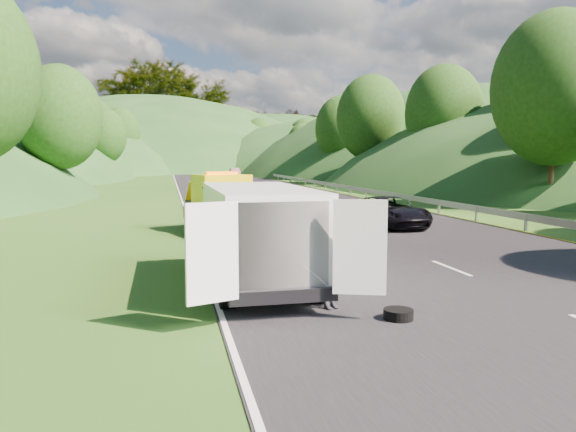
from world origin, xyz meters
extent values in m
plane|color=#38661E|center=(0.00, 0.00, 0.00)|extent=(320.00, 320.00, 0.00)
cube|color=black|center=(3.00, 40.00, 0.01)|extent=(14.00, 200.00, 0.02)
cube|color=gray|center=(10.30, 52.50, 0.00)|extent=(0.06, 140.00, 1.52)
cylinder|color=black|center=(-3.81, 8.28, 0.51)|extent=(0.65, 1.08, 1.02)
cylinder|color=black|center=(-1.97, 8.88, 0.51)|extent=(0.65, 1.08, 1.02)
cylinder|color=black|center=(-2.56, 4.41, 0.51)|extent=(0.65, 1.08, 1.02)
cylinder|color=black|center=(-0.72, 5.00, 0.51)|extent=(0.65, 1.08, 1.02)
cube|color=yellow|center=(-2.62, 7.76, 1.48)|extent=(2.58, 2.22, 1.93)
cube|color=yellow|center=(-1.92, 5.58, 1.22)|extent=(3.19, 3.98, 1.32)
cube|color=black|center=(-1.92, 5.58, 1.93)|extent=(3.19, 3.98, 0.10)
cube|color=black|center=(-3.00, 8.92, 0.92)|extent=(2.31, 1.79, 0.71)
cube|color=black|center=(-3.18, 9.50, 0.71)|extent=(2.10, 0.85, 0.51)
cube|color=yellow|center=(-3.11, 9.26, 1.58)|extent=(2.18, 1.39, 1.11)
cube|color=orange|center=(-2.62, 7.76, 2.49)|extent=(1.43, 0.68, 0.16)
cube|color=black|center=(-2.84, 8.43, 1.83)|extent=(1.87, 0.67, 0.92)
cylinder|color=black|center=(-3.76, -1.19, 0.43)|extent=(0.34, 0.87, 0.87)
cylinder|color=black|center=(-1.81, -1.17, 0.43)|extent=(0.34, 0.87, 0.87)
cylinder|color=black|center=(-3.72, -4.88, 0.43)|extent=(0.34, 0.87, 0.87)
cylinder|color=black|center=(-1.76, -4.86, 0.43)|extent=(0.34, 0.87, 0.87)
cube|color=white|center=(-2.76, -3.13, 1.47)|extent=(2.29, 5.67, 2.01)
cube|color=white|center=(-2.79, -0.15, 1.03)|extent=(2.18, 1.00, 1.09)
cube|color=black|center=(-2.79, -0.36, 1.90)|extent=(2.01, 0.39, 0.90)
cube|color=black|center=(-2.73, -5.90, 1.47)|extent=(1.85, 0.13, 1.74)
cube|color=white|center=(-4.13, -6.41, 1.47)|extent=(0.99, 0.42, 1.85)
cube|color=white|center=(-1.31, -6.37, 1.47)|extent=(0.99, 0.40, 1.85)
cube|color=black|center=(-2.73, -6.01, 0.49)|extent=(2.17, 0.19, 0.27)
imported|color=silver|center=(-2.65, 1.36, 0.00)|extent=(0.45, 0.57, 1.47)
imported|color=#C0C469|center=(-2.09, -0.02, 0.00)|extent=(0.53, 0.47, 0.89)
imported|color=black|center=(-1.58, -5.43, 0.00)|extent=(1.15, 0.95, 1.55)
cube|color=brown|center=(-4.09, 0.15, 0.30)|extent=(0.40, 0.26, 0.59)
cylinder|color=black|center=(-0.52, -6.44, 0.00)|extent=(0.59, 0.59, 0.20)
imported|color=black|center=(4.97, 7.50, 0.00)|extent=(2.78, 5.16, 1.38)
imported|color=#56545A|center=(1.71, 53.67, 0.00)|extent=(1.70, 4.24, 1.44)
imported|color=#7A5159|center=(6.07, 76.87, 0.00)|extent=(1.48, 4.26, 1.40)
imported|color=#974B57|center=(2.90, 95.63, 0.00)|extent=(2.20, 5.41, 1.57)
camera|label=1|loc=(-4.89, -16.49, 3.19)|focal=35.00mm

